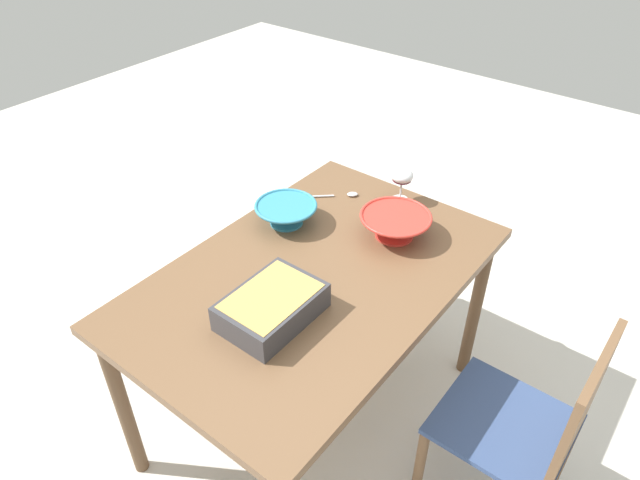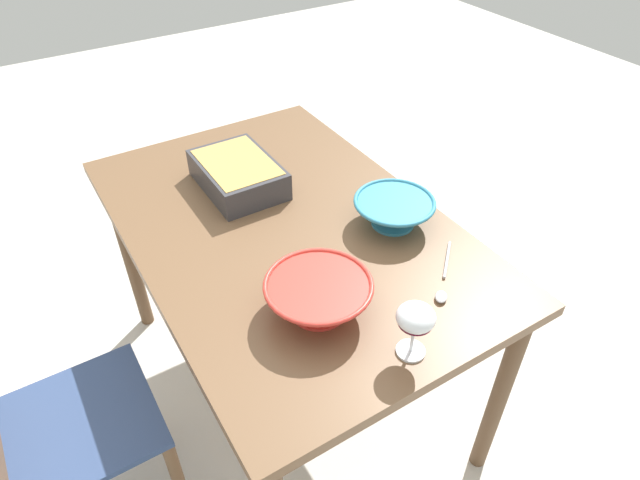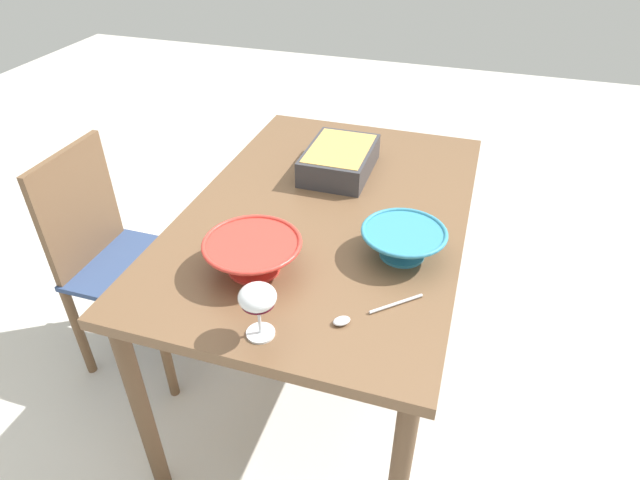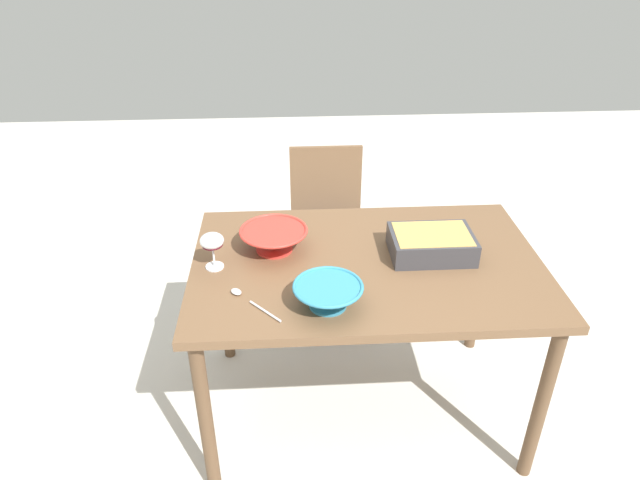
{
  "view_description": "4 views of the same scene",
  "coord_description": "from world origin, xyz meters",
  "px_view_note": "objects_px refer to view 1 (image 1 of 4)",
  "views": [
    {
      "loc": [
        -1.17,
        -0.94,
        2.03
      ],
      "look_at": [
        0.13,
        0.07,
        0.8
      ],
      "focal_mm": 32.27,
      "sensor_mm": 36.0,
      "label": 1
    },
    {
      "loc": [
        1.15,
        -0.59,
        1.76
      ],
      "look_at": [
        0.14,
        0.03,
        0.79
      ],
      "focal_mm": 30.74,
      "sensor_mm": 36.0,
      "label": 2
    },
    {
      "loc": [
        1.38,
        0.41,
        1.68
      ],
      "look_at": [
        0.24,
        0.05,
        0.82
      ],
      "focal_mm": 30.15,
      "sensor_mm": 36.0,
      "label": 3
    },
    {
      "loc": [
        0.29,
        1.8,
        1.94
      ],
      "look_at": [
        0.18,
        -0.0,
        0.87
      ],
      "focal_mm": 32.04,
      "sensor_mm": 36.0,
      "label": 4
    }
  ],
  "objects_px": {
    "wine_glass": "(402,178)",
    "small_bowl": "(286,213)",
    "serving_spoon": "(340,195)",
    "chair": "(530,429)",
    "dining_table": "(314,291)",
    "casserole_dish": "(272,306)",
    "mixing_bowl": "(395,224)"
  },
  "relations": [
    {
      "from": "dining_table",
      "to": "small_bowl",
      "type": "height_order",
      "value": "small_bowl"
    },
    {
      "from": "wine_glass",
      "to": "chair",
      "type": "bearing_deg",
      "value": -120.72
    },
    {
      "from": "wine_glass",
      "to": "small_bowl",
      "type": "distance_m",
      "value": 0.48
    },
    {
      "from": "small_bowl",
      "to": "serving_spoon",
      "type": "bearing_deg",
      "value": -10.02
    },
    {
      "from": "wine_glass",
      "to": "small_bowl",
      "type": "relative_size",
      "value": 0.6
    },
    {
      "from": "chair",
      "to": "serving_spoon",
      "type": "bearing_deg",
      "value": 70.91
    },
    {
      "from": "dining_table",
      "to": "mixing_bowl",
      "type": "relative_size",
      "value": 5.0
    },
    {
      "from": "dining_table",
      "to": "serving_spoon",
      "type": "height_order",
      "value": "serving_spoon"
    },
    {
      "from": "dining_table",
      "to": "serving_spoon",
      "type": "relative_size",
      "value": 6.7
    },
    {
      "from": "wine_glass",
      "to": "casserole_dish",
      "type": "xyz_separation_m",
      "value": [
        -0.82,
        -0.04,
        -0.05
      ]
    },
    {
      "from": "chair",
      "to": "mixing_bowl",
      "type": "height_order",
      "value": "chair"
    },
    {
      "from": "casserole_dish",
      "to": "small_bowl",
      "type": "distance_m",
      "value": 0.51
    },
    {
      "from": "dining_table",
      "to": "chair",
      "type": "bearing_deg",
      "value": -83.12
    },
    {
      "from": "mixing_bowl",
      "to": "small_bowl",
      "type": "relative_size",
      "value": 1.11
    },
    {
      "from": "mixing_bowl",
      "to": "small_bowl",
      "type": "xyz_separation_m",
      "value": [
        -0.18,
        0.37,
        -0.0
      ]
    },
    {
      "from": "chair",
      "to": "small_bowl",
      "type": "bearing_deg",
      "value": 86.07
    },
    {
      "from": "dining_table",
      "to": "wine_glass",
      "type": "height_order",
      "value": "wine_glass"
    },
    {
      "from": "chair",
      "to": "mixing_bowl",
      "type": "relative_size",
      "value": 3.33
    },
    {
      "from": "wine_glass",
      "to": "serving_spoon",
      "type": "relative_size",
      "value": 0.72
    },
    {
      "from": "dining_table",
      "to": "mixing_bowl",
      "type": "height_order",
      "value": "mixing_bowl"
    },
    {
      "from": "wine_glass",
      "to": "small_bowl",
      "type": "bearing_deg",
      "value": 147.33
    },
    {
      "from": "mixing_bowl",
      "to": "small_bowl",
      "type": "bearing_deg",
      "value": 116.38
    },
    {
      "from": "dining_table",
      "to": "wine_glass",
      "type": "bearing_deg",
      "value": 1.03
    },
    {
      "from": "chair",
      "to": "wine_glass",
      "type": "bearing_deg",
      "value": 59.28
    },
    {
      "from": "dining_table",
      "to": "small_bowl",
      "type": "bearing_deg",
      "value": 57.96
    },
    {
      "from": "chair",
      "to": "small_bowl",
      "type": "xyz_separation_m",
      "value": [
        0.07,
        1.06,
        0.34
      ]
    },
    {
      "from": "wine_glass",
      "to": "serving_spoon",
      "type": "distance_m",
      "value": 0.26
    },
    {
      "from": "casserole_dish",
      "to": "wine_glass",
      "type": "bearing_deg",
      "value": 2.95
    },
    {
      "from": "chair",
      "to": "small_bowl",
      "type": "distance_m",
      "value": 1.11
    },
    {
      "from": "wine_glass",
      "to": "mixing_bowl",
      "type": "bearing_deg",
      "value": -153.32
    },
    {
      "from": "small_bowl",
      "to": "serving_spoon",
      "type": "distance_m",
      "value": 0.28
    },
    {
      "from": "serving_spoon",
      "to": "chair",
      "type": "bearing_deg",
      "value": -109.09
    }
  ]
}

